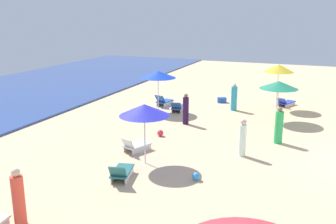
# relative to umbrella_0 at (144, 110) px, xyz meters

# --- Properties ---
(umbrella_0) EXTENTS (1.97, 1.97, 2.42)m
(umbrella_0) POSITION_rel_umbrella_0_xyz_m (0.00, 0.00, 0.00)
(umbrella_0) COLOR silver
(umbrella_0) RESTS_ON ground_plane
(lounge_chair_0_0) EXTENTS (1.49, 0.91, 0.72)m
(lounge_chair_0_0) POSITION_rel_umbrella_0_xyz_m (-1.69, 0.14, -1.92)
(lounge_chair_0_0) COLOR silver
(lounge_chair_0_0) RESTS_ON ground_plane
(lounge_chair_0_1) EXTENTS (1.40, 1.06, 0.71)m
(lounge_chair_0_1) POSITION_rel_umbrella_0_xyz_m (1.04, 0.95, -1.91)
(lounge_chair_0_1) COLOR silver
(lounge_chair_0_1) RESTS_ON ground_plane
(umbrella_3) EXTENTS (1.81, 1.81, 2.75)m
(umbrella_3) POSITION_rel_umbrella_0_xyz_m (11.24, -3.74, 0.32)
(umbrella_3) COLOR silver
(umbrella_3) RESTS_ON ground_plane
(lounge_chair_3_0) EXTENTS (1.59, 1.13, 0.61)m
(lounge_chair_3_0) POSITION_rel_umbrella_0_xyz_m (12.10, -4.24, -1.97)
(lounge_chair_3_0) COLOR silver
(lounge_chair_3_0) RESTS_ON ground_plane
(umbrella_4) EXTENTS (2.13, 2.13, 2.46)m
(umbrella_4) POSITION_rel_umbrella_0_xyz_m (7.74, 2.80, 0.07)
(umbrella_4) COLOR silver
(umbrella_4) RESTS_ON ground_plane
(lounge_chair_4_0) EXTENTS (1.42, 0.88, 0.78)m
(lounge_chair_4_0) POSITION_rel_umbrella_0_xyz_m (9.19, 3.04, -1.90)
(lounge_chair_4_0) COLOR silver
(lounge_chair_4_0) RESTS_ON ground_plane
(lounge_chair_4_1) EXTENTS (1.63, 0.93, 0.71)m
(lounge_chair_4_1) POSITION_rel_umbrella_0_xyz_m (8.13, 1.73, -1.92)
(lounge_chair_4_1) COLOR silver
(lounge_chair_4_1) RESTS_ON ground_plane
(umbrella_5) EXTENTS (2.07, 2.07, 2.24)m
(umbrella_5) POSITION_rel_umbrella_0_xyz_m (8.23, -4.10, -0.16)
(umbrella_5) COLOR silver
(umbrella_5) RESTS_ON ground_plane
(beachgoer_0) EXTENTS (0.42, 0.42, 1.67)m
(beachgoer_0) POSITION_rel_umbrella_0_xyz_m (5.80, 0.35, -1.40)
(beachgoer_0) COLOR #29123A
(beachgoer_0) RESTS_ON ground_plane
(beachgoer_1) EXTENTS (0.34, 0.34, 1.60)m
(beachgoer_1) POSITION_rel_umbrella_0_xyz_m (2.25, -3.40, -1.41)
(beachgoer_1) COLOR white
(beachgoer_1) RESTS_ON ground_plane
(beachgoer_2) EXTENTS (0.45, 0.45, 1.67)m
(beachgoer_2) POSITION_rel_umbrella_0_xyz_m (9.72, -1.38, -1.41)
(beachgoer_2) COLOR #2D9FBF
(beachgoer_2) RESTS_ON ground_plane
(beachgoer_3) EXTENTS (0.50, 0.50, 1.70)m
(beachgoer_3) POSITION_rel_umbrella_0_xyz_m (4.49, -4.61, -1.40)
(beachgoer_3) COLOR #2FB75E
(beachgoer_3) RESTS_ON ground_plane
(beachgoer_4) EXTENTS (0.48, 0.48, 1.71)m
(beachgoer_4) POSITION_rel_umbrella_0_xyz_m (-5.42, 1.31, -1.38)
(beachgoer_4) COLOR #F9503A
(beachgoer_4) RESTS_ON ground_plane
(beach_ball_0) EXTENTS (0.30, 0.30, 0.30)m
(beach_ball_0) POSITION_rel_umbrella_0_xyz_m (-0.76, -2.37, -2.04)
(beach_ball_0) COLOR #3491E5
(beach_ball_0) RESTS_ON ground_plane
(cooler_box_1) EXTENTS (0.56, 0.67, 0.33)m
(cooler_box_1) POSITION_rel_umbrella_0_xyz_m (11.49, -0.19, -2.02)
(cooler_box_1) COLOR blue
(cooler_box_1) RESTS_ON ground_plane
(beach_ball_2) EXTENTS (0.31, 0.31, 0.31)m
(beach_ball_2) POSITION_rel_umbrella_0_xyz_m (3.37, 0.79, -2.03)
(beach_ball_2) COLOR #D62D43
(beach_ball_2) RESTS_ON ground_plane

